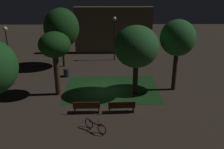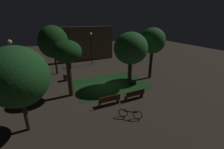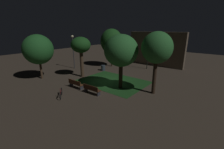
# 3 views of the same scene
# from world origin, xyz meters

# --- Properties ---
(ground_plane) EXTENTS (60.00, 60.00, 0.00)m
(ground_plane) POSITION_xyz_m (0.00, 0.00, 0.00)
(ground_plane) COLOR #3D3328
(grass_lawn) EXTENTS (7.51, 5.53, 0.01)m
(grass_lawn) POSITION_xyz_m (0.56, 0.32, 0.01)
(grass_lawn) COLOR #194219
(grass_lawn) RESTS_ON ground
(bench_lawn_edge) EXTENTS (1.81, 0.52, 0.88)m
(bench_lawn_edge) POSITION_xyz_m (-1.16, -3.60, 0.48)
(bench_lawn_edge) COLOR #512D19
(bench_lawn_edge) RESTS_ON ground
(bench_path_side) EXTENTS (1.82, 0.56, 0.88)m
(bench_path_side) POSITION_xyz_m (1.17, -3.60, 0.48)
(bench_path_side) COLOR #422314
(bench_path_side) RESTS_ON ground
(tree_back_right) EXTENTS (3.42, 3.42, 5.84)m
(tree_back_right) POSITION_xyz_m (-4.21, 5.99, 3.93)
(tree_back_right) COLOR #2D2116
(tree_back_right) RESTS_ON ground
(tree_near_wall) EXTENTS (2.69, 2.69, 5.65)m
(tree_near_wall) POSITION_xyz_m (5.56, 0.16, 4.21)
(tree_near_wall) COLOR #2D2116
(tree_near_wall) RESTS_ON ground
(tree_right_canopy) EXTENTS (2.35, 2.35, 4.92)m
(tree_right_canopy) POSITION_xyz_m (-3.61, -0.61, 3.85)
(tree_right_canopy) COLOR #423021
(tree_right_canopy) RESTS_ON ground
(tree_lawn_side) EXTENTS (3.40, 3.40, 5.24)m
(tree_lawn_side) POSITION_xyz_m (-6.87, -4.20, 3.51)
(tree_lawn_side) COLOR #423021
(tree_lawn_side) RESTS_ON ground
(tree_left_canopy) EXTENTS (3.30, 3.30, 5.37)m
(tree_left_canopy) POSITION_xyz_m (2.35, -0.66, 3.79)
(tree_left_canopy) COLOR #2D2116
(tree_left_canopy) RESTS_ON ground
(lamp_post_path_center) EXTENTS (0.36, 0.36, 4.68)m
(lamp_post_path_center) POSITION_xyz_m (0.97, 8.06, 3.17)
(lamp_post_path_center) COLOR black
(lamp_post_path_center) RESTS_ON ground
(lamp_post_plaza_east) EXTENTS (0.36, 0.36, 4.93)m
(lamp_post_plaza_east) POSITION_xyz_m (-7.79, 1.39, 3.31)
(lamp_post_plaza_east) COLOR #333338
(lamp_post_plaza_east) RESTS_ON ground
(trash_bin) EXTENTS (0.59, 0.59, 0.77)m
(trash_bin) POSITION_xyz_m (-3.50, 3.18, 0.39)
(trash_bin) COLOR #2D3842
(trash_bin) RESTS_ON ground
(bicycle) EXTENTS (1.34, 1.10, 0.93)m
(bicycle) POSITION_xyz_m (-0.50, -5.74, 0.34)
(bicycle) COLOR black
(bicycle) RESTS_ON ground
(building_wall_backdrop) EXTENTS (9.02, 0.80, 5.36)m
(building_wall_backdrop) POSITION_xyz_m (0.92, 10.99, 2.68)
(building_wall_backdrop) COLOR brown
(building_wall_backdrop) RESTS_ON ground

